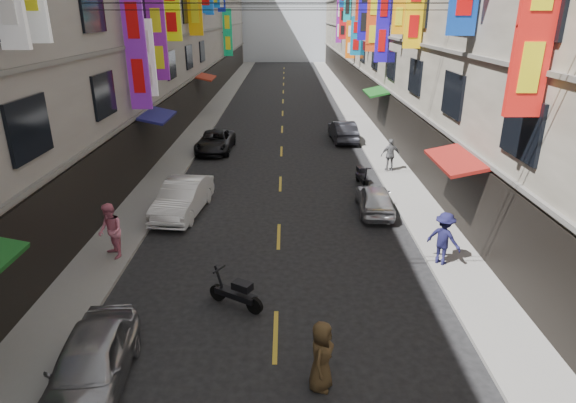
{
  "coord_description": "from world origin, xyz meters",
  "views": [
    {
      "loc": [
        0.28,
        1.64,
        7.8
      ],
      "look_at": [
        0.32,
        10.58,
        4.31
      ],
      "focal_mm": 30.0,
      "sensor_mm": 36.0,
      "label": 1
    }
  ],
  "objects_px": {
    "scooter_far_right": "(362,177)",
    "car_right_far": "(343,131)",
    "pedestrian_lfar": "(111,231)",
    "pedestrian_rfar": "(390,155)",
    "scooter_crossing": "(236,293)",
    "car_left_far": "(215,142)",
    "car_right_mid": "(375,199)",
    "car_left_mid": "(183,198)",
    "car_left_near": "(91,364)",
    "pedestrian_rnear": "(444,238)",
    "pedestrian_crossing": "(321,356)"
  },
  "relations": [
    {
      "from": "pedestrian_rfar",
      "to": "scooter_far_right",
      "type": "bearing_deg",
      "value": 43.49
    },
    {
      "from": "scooter_crossing",
      "to": "scooter_far_right",
      "type": "xyz_separation_m",
      "value": [
        5.08,
        10.37,
        0.0
      ]
    },
    {
      "from": "car_left_far",
      "to": "car_right_mid",
      "type": "bearing_deg",
      "value": -48.42
    },
    {
      "from": "pedestrian_crossing",
      "to": "pedestrian_lfar",
      "type": "bearing_deg",
      "value": 66.32
    },
    {
      "from": "scooter_crossing",
      "to": "car_left_near",
      "type": "xyz_separation_m",
      "value": [
        -2.87,
        -3.21,
        0.22
      ]
    },
    {
      "from": "pedestrian_lfar",
      "to": "pedestrian_rfar",
      "type": "height_order",
      "value": "pedestrian_lfar"
    },
    {
      "from": "car_left_mid",
      "to": "car_right_far",
      "type": "distance_m",
      "value": 14.7
    },
    {
      "from": "car_left_mid",
      "to": "car_right_far",
      "type": "xyz_separation_m",
      "value": [
        8.0,
        12.33,
        -0.05
      ]
    },
    {
      "from": "car_right_far",
      "to": "scooter_crossing",
      "type": "bearing_deg",
      "value": 71.28
    },
    {
      "from": "pedestrian_rnear",
      "to": "pedestrian_rfar",
      "type": "height_order",
      "value": "pedestrian_rnear"
    },
    {
      "from": "car_left_mid",
      "to": "pedestrian_rfar",
      "type": "height_order",
      "value": "pedestrian_rfar"
    },
    {
      "from": "pedestrian_lfar",
      "to": "pedestrian_rfar",
      "type": "bearing_deg",
      "value": 92.91
    },
    {
      "from": "car_left_near",
      "to": "car_left_mid",
      "type": "relative_size",
      "value": 0.9
    },
    {
      "from": "pedestrian_rnear",
      "to": "pedestrian_rfar",
      "type": "distance_m",
      "value": 10.04
    },
    {
      "from": "scooter_crossing",
      "to": "car_right_far",
      "type": "relative_size",
      "value": 0.4
    },
    {
      "from": "car_left_near",
      "to": "pedestrian_rnear",
      "type": "relative_size",
      "value": 2.18
    },
    {
      "from": "scooter_far_right",
      "to": "pedestrian_crossing",
      "type": "xyz_separation_m",
      "value": [
        -2.91,
        -13.54,
        0.4
      ]
    },
    {
      "from": "scooter_far_right",
      "to": "car_right_far",
      "type": "bearing_deg",
      "value": -97.97
    },
    {
      "from": "car_left_mid",
      "to": "pedestrian_lfar",
      "type": "bearing_deg",
      "value": -103.96
    },
    {
      "from": "scooter_far_right",
      "to": "car_left_near",
      "type": "bearing_deg",
      "value": 51.97
    },
    {
      "from": "car_left_far",
      "to": "car_right_far",
      "type": "distance_m",
      "value": 8.38
    },
    {
      "from": "car_left_far",
      "to": "scooter_far_right",
      "type": "bearing_deg",
      "value": -36.6
    },
    {
      "from": "scooter_far_right",
      "to": "pedestrian_rnear",
      "type": "xyz_separation_m",
      "value": [
        1.45,
        -8.02,
        0.57
      ]
    },
    {
      "from": "car_left_near",
      "to": "pedestrian_rfar",
      "type": "height_order",
      "value": "pedestrian_rfar"
    },
    {
      "from": "scooter_crossing",
      "to": "scooter_far_right",
      "type": "distance_m",
      "value": 11.55
    },
    {
      "from": "scooter_crossing",
      "to": "car_left_far",
      "type": "xyz_separation_m",
      "value": [
        -2.87,
        16.72,
        0.16
      ]
    },
    {
      "from": "car_left_mid",
      "to": "car_right_mid",
      "type": "distance_m",
      "value": 8.0
    },
    {
      "from": "scooter_far_right",
      "to": "pedestrian_rfar",
      "type": "xyz_separation_m",
      "value": [
        1.75,
        2.02,
        0.53
      ]
    },
    {
      "from": "scooter_crossing",
      "to": "car_left_far",
      "type": "distance_m",
      "value": 16.96
    },
    {
      "from": "car_left_far",
      "to": "pedestrian_lfar",
      "type": "bearing_deg",
      "value": -94.42
    },
    {
      "from": "car_left_far",
      "to": "car_right_mid",
      "type": "relative_size",
      "value": 1.24
    },
    {
      "from": "car_left_mid",
      "to": "car_right_mid",
      "type": "relative_size",
      "value": 1.24
    },
    {
      "from": "scooter_crossing",
      "to": "pedestrian_rfar",
      "type": "relative_size",
      "value": 0.94
    },
    {
      "from": "scooter_crossing",
      "to": "car_right_mid",
      "type": "distance_m",
      "value": 8.72
    },
    {
      "from": "car_left_far",
      "to": "car_right_mid",
      "type": "height_order",
      "value": "car_left_far"
    },
    {
      "from": "pedestrian_rnear",
      "to": "pedestrian_lfar",
      "type": "bearing_deg",
      "value": 40.38
    },
    {
      "from": "pedestrian_rnear",
      "to": "pedestrian_crossing",
      "type": "relative_size",
      "value": 1.06
    },
    {
      "from": "car_left_far",
      "to": "pedestrian_rnear",
      "type": "bearing_deg",
      "value": -54.81
    },
    {
      "from": "car_right_far",
      "to": "pedestrian_crossing",
      "type": "bearing_deg",
      "value": 78.71
    },
    {
      "from": "car_right_far",
      "to": "pedestrian_rnear",
      "type": "xyz_separation_m",
      "value": [
        1.4,
        -16.86,
        0.35
      ]
    },
    {
      "from": "car_left_far",
      "to": "car_right_far",
      "type": "height_order",
      "value": "car_right_far"
    },
    {
      "from": "pedestrian_lfar",
      "to": "pedestrian_rnear",
      "type": "bearing_deg",
      "value": 50.11
    },
    {
      "from": "scooter_far_right",
      "to": "car_left_mid",
      "type": "height_order",
      "value": "car_left_mid"
    },
    {
      "from": "pedestrian_lfar",
      "to": "pedestrian_crossing",
      "type": "height_order",
      "value": "pedestrian_lfar"
    },
    {
      "from": "car_left_mid",
      "to": "pedestrian_rfar",
      "type": "distance_m",
      "value": 11.17
    },
    {
      "from": "scooter_crossing",
      "to": "pedestrian_rfar",
      "type": "xyz_separation_m",
      "value": [
        6.84,
        12.4,
        0.53
      ]
    },
    {
      "from": "car_left_far",
      "to": "pedestrian_rfar",
      "type": "relative_size",
      "value": 2.53
    },
    {
      "from": "car_left_mid",
      "to": "pedestrian_crossing",
      "type": "height_order",
      "value": "pedestrian_crossing"
    },
    {
      "from": "car_left_mid",
      "to": "car_left_near",
      "type": "bearing_deg",
      "value": -82.91
    },
    {
      "from": "scooter_crossing",
      "to": "car_right_mid",
      "type": "height_order",
      "value": "car_right_mid"
    }
  ]
}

